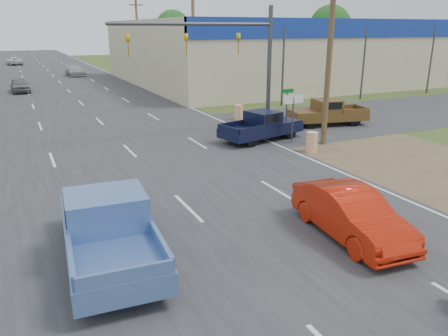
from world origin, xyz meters
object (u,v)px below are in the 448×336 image
distant_car_white (14,61)px  blue_pickup (108,226)px  navy_pickup (263,125)px  red_convertible (351,214)px  distant_car_silver (75,71)px  distant_car_grey (20,85)px  brown_pickup (326,112)px

distant_car_white → blue_pickup: bearing=82.9°
distant_car_white → navy_pickup: bearing=92.3°
red_convertible → distant_car_silver: red_convertible is taller
navy_pickup → distant_car_silver: (-4.55, 39.19, -0.11)m
distant_car_grey → distant_car_silver: size_ratio=0.85×
brown_pickup → distant_car_grey: size_ratio=1.29×
blue_pickup → brown_pickup: (15.63, 10.94, -0.12)m
red_convertible → distant_car_silver: bearing=96.4°
red_convertible → blue_pickup: bearing=170.1°
distant_car_grey → distant_car_white: bearing=87.6°
blue_pickup → distant_car_grey: bearing=95.8°
navy_pickup → blue_pickup: bearing=-60.2°
red_convertible → navy_pickup: bearing=77.2°
distant_car_white → distant_car_grey: bearing=81.9°
distant_car_silver → distant_car_white: (-6.63, 22.69, -0.05)m
red_convertible → distant_car_silver: 50.34m
blue_pickup → distant_car_grey: blue_pickup is taller
distant_car_grey → distant_car_white: (0.12, 35.96, -0.04)m
red_convertible → navy_pickup: 11.72m
blue_pickup → distant_car_white: size_ratio=1.25×
distant_car_grey → brown_pickup: bearing=-57.6°
distant_car_grey → distant_car_white: 35.96m
brown_pickup → distant_car_white: brown_pickup is taller
distant_car_grey → distant_car_silver: bearing=60.9°
distant_car_grey → navy_pickup: bearing=-68.6°
red_convertible → navy_pickup: navy_pickup is taller
blue_pickup → navy_pickup: (10.16, 9.36, -0.14)m
distant_car_white → red_convertible: bearing=88.0°
navy_pickup → red_convertible: bearing=-31.0°
distant_car_white → brown_pickup: bearing=97.5°
distant_car_grey → distant_car_silver: (6.75, 13.28, 0.00)m
distant_car_silver → distant_car_white: distant_car_silver is taller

